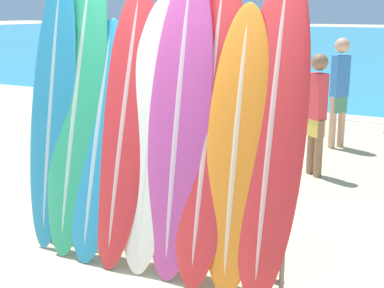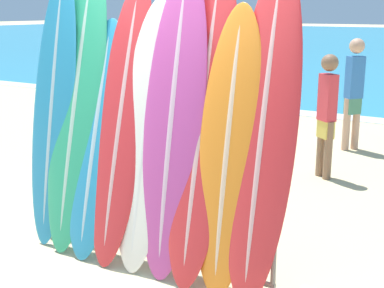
{
  "view_description": "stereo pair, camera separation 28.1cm",
  "coord_description": "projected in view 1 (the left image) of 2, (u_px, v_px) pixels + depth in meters",
  "views": [
    {
      "loc": [
        2.16,
        -3.18,
        2.17
      ],
      "look_at": [
        -0.15,
        1.24,
        0.91
      ],
      "focal_mm": 50.0,
      "sensor_mm": 36.0,
      "label": 1
    },
    {
      "loc": [
        2.41,
        -3.04,
        2.17
      ],
      "look_at": [
        -0.15,
        1.24,
        0.91
      ],
      "focal_mm": 50.0,
      "sensor_mm": 36.0,
      "label": 2
    }
  ],
  "objects": [
    {
      "name": "surfboard_slot_7",
      "position": [
        236.0,
        152.0,
        4.05
      ],
      "size": [
        0.52,
        0.47,
        2.23
      ],
      "color": "orange",
      "rests_on": "ground_plane"
    },
    {
      "name": "surfboard_slot_8",
      "position": [
        271.0,
        137.0,
        3.93
      ],
      "size": [
        0.52,
        0.59,
        2.51
      ],
      "color": "red",
      "rests_on": "ground_plane"
    },
    {
      "name": "surfboard_rack",
      "position": [
        149.0,
        213.0,
        4.56
      ],
      "size": [
        2.43,
        0.04,
        0.89
      ],
      "color": "gray",
      "rests_on": "ground_plane"
    },
    {
      "name": "surfboard_slot_5",
      "position": [
        179.0,
        126.0,
        4.27
      ],
      "size": [
        0.56,
        0.56,
        2.52
      ],
      "color": "#B23D8E",
      "rests_on": "ground_plane"
    },
    {
      "name": "surfboard_slot_1",
      "position": [
        77.0,
        109.0,
        4.77
      ],
      "size": [
        0.57,
        0.72,
        2.61
      ],
      "color": "#289E70",
      "rests_on": "ground_plane"
    },
    {
      "name": "surfboard_slot_3",
      "position": [
        125.0,
        124.0,
        4.54
      ],
      "size": [
        0.52,
        0.72,
        2.44
      ],
      "color": "red",
      "rests_on": "ground_plane"
    },
    {
      "name": "surfboard_slot_0",
      "position": [
        52.0,
        111.0,
        4.88
      ],
      "size": [
        0.5,
        0.54,
        2.54
      ],
      "color": "teal",
      "rests_on": "ground_plane"
    },
    {
      "name": "surfboard_slot_2",
      "position": [
        98.0,
        141.0,
        4.67
      ],
      "size": [
        0.55,
        0.63,
        2.1
      ],
      "color": "teal",
      "rests_on": "ground_plane"
    },
    {
      "name": "person_far_left",
      "position": [
        339.0,
        89.0,
        8.42
      ],
      "size": [
        0.28,
        0.3,
        1.74
      ],
      "rotation": [
        0.0,
        0.0,
        0.92
      ],
      "color": "tan",
      "rests_on": "ground_plane"
    },
    {
      "name": "person_mid_beach",
      "position": [
        317.0,
        110.0,
        6.99
      ],
      "size": [
        0.28,
        0.26,
        1.62
      ],
      "rotation": [
        0.0,
        0.0,
        2.47
      ],
      "color": "#846047",
      "rests_on": "ground_plane"
    },
    {
      "name": "surfboard_slot_6",
      "position": [
        208.0,
        129.0,
        4.18
      ],
      "size": [
        0.53,
        0.66,
        2.51
      ],
      "color": "red",
      "rests_on": "ground_plane"
    },
    {
      "name": "person_near_water",
      "position": [
        167.0,
        87.0,
        8.79
      ],
      "size": [
        0.25,
        0.29,
        1.69
      ],
      "rotation": [
        0.0,
        0.0,
        4.27
      ],
      "color": "beige",
      "rests_on": "ground_plane"
    },
    {
      "name": "surfboard_slot_4",
      "position": [
        150.0,
        138.0,
        4.42
      ],
      "size": [
        0.53,
        0.57,
        2.27
      ],
      "color": "silver",
      "rests_on": "ground_plane"
    }
  ]
}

